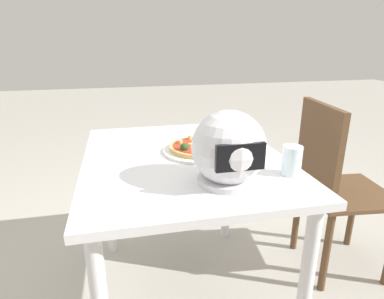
% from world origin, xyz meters
% --- Properties ---
extents(ground_plane, '(14.00, 14.00, 0.00)m').
position_xyz_m(ground_plane, '(0.00, 0.00, 0.00)').
color(ground_plane, '#B2ADA3').
extents(dining_table, '(0.81, 1.00, 0.72)m').
position_xyz_m(dining_table, '(0.00, 0.00, 0.63)').
color(dining_table, white).
rests_on(dining_table, ground).
extents(pizza_plate, '(0.32, 0.32, 0.01)m').
position_xyz_m(pizza_plate, '(-0.08, -0.04, 0.73)').
color(pizza_plate, white).
rests_on(pizza_plate, dining_table).
extents(pizza, '(0.26, 0.26, 0.05)m').
position_xyz_m(pizza, '(-0.08, -0.04, 0.74)').
color(pizza, tan).
rests_on(pizza, pizza_plate).
extents(motorcycle_helmet, '(0.25, 0.25, 0.25)m').
position_xyz_m(motorcycle_helmet, '(-0.10, 0.28, 0.84)').
color(motorcycle_helmet, silver).
rests_on(motorcycle_helmet, dining_table).
extents(drinking_glass, '(0.07, 0.07, 0.11)m').
position_xyz_m(drinking_glass, '(-0.34, 0.27, 0.78)').
color(drinking_glass, silver).
rests_on(drinking_glass, dining_table).
extents(chair_side, '(0.44, 0.44, 0.90)m').
position_xyz_m(chair_side, '(-0.77, -0.05, 0.51)').
color(chair_side, brown).
rests_on(chair_side, ground).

